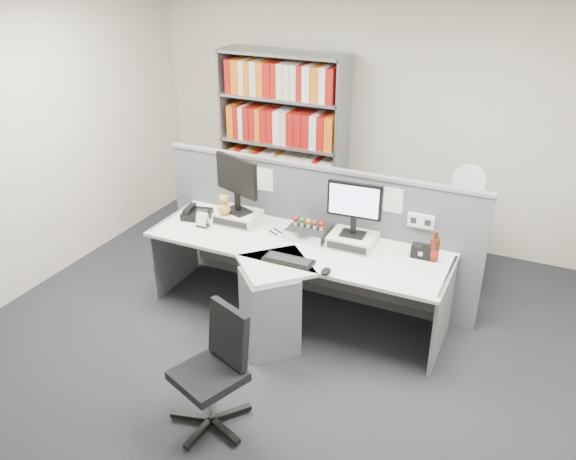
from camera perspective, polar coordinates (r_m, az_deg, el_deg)
The scene contains 21 objects.
ground at distance 4.79m, azimuth -3.38°, elevation -13.09°, with size 5.50×5.50×0.00m, color #2A2B32.
room_shell at distance 3.91m, azimuth -4.07°, elevation 7.65°, with size 5.04×5.54×2.72m.
partition at distance 5.39m, azimuth 2.74°, elevation -0.05°, with size 3.00×0.08×1.27m.
desk at distance 4.96m, azimuth -0.27°, elevation -5.07°, with size 2.60×1.20×0.72m.
monitor_riser_left at distance 5.38m, azimuth -4.85°, elevation 1.27°, with size 0.38×0.31×0.10m.
monitor_riser_right at distance 4.97m, azimuth 6.25°, elevation -1.00°, with size 0.38×0.31×0.10m.
monitor_left at distance 5.24m, azimuth -4.99°, elevation 4.84°, with size 0.49×0.23×0.52m.
monitor_right at distance 4.84m, azimuth 6.44°, elevation 2.47°, with size 0.46×0.16×0.47m.
desktop_pc at distance 5.11m, azimuth 2.04°, elevation -0.14°, with size 0.34×0.30×0.09m.
figurines at distance 5.05m, azimuth 1.98°, elevation 0.77°, with size 0.29×0.05×0.09m.
keyboard at distance 4.72m, azimuth 0.05°, elevation -2.94°, with size 0.42×0.16×0.03m.
mouse at distance 4.56m, azimuth 3.69°, elevation -4.01°, with size 0.07×0.11×0.04m, color black.
desk_phone at distance 5.52m, azimuth -8.86°, elevation 1.58°, with size 0.29×0.27×0.11m.
desk_calendar at distance 5.33m, azimuth -8.26°, elevation 0.87°, with size 0.11×0.08×0.13m.
plush_toy at distance 5.29m, azimuth -6.18°, elevation 2.32°, with size 0.11×0.11×0.19m.
speaker at distance 4.88m, azimuth 12.80°, elevation -2.03°, with size 0.16×0.09×0.11m, color black.
cola_bottle at distance 4.84m, azimuth 13.97°, elevation -1.84°, with size 0.08×0.08×0.26m.
shelving_unit at distance 6.62m, azimuth -0.49°, elevation 8.13°, with size 1.41×0.40×2.00m.
filing_cabinet at distance 5.91m, azimuth 16.29°, elevation -1.91°, with size 0.45×0.61×0.70m.
desk_fan at distance 5.63m, azimuth 17.15°, elevation 4.20°, with size 0.31×0.19×0.53m.
office_chair at distance 4.09m, azimuth -6.97°, elevation -12.98°, with size 0.57×0.58×0.86m.
Camera 1 is at (1.82, -3.23, 3.03)m, focal length 36.76 mm.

